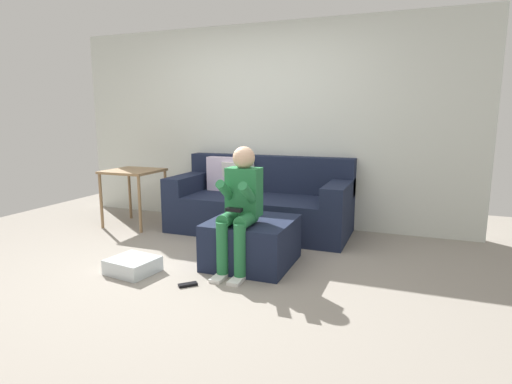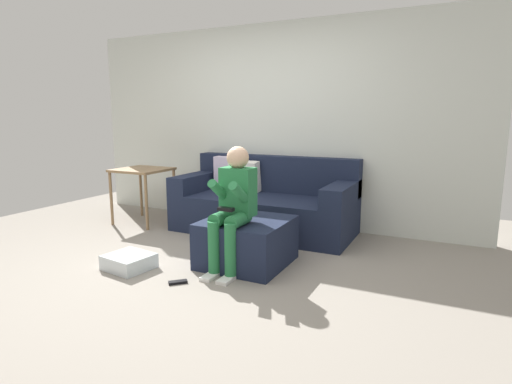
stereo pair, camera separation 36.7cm
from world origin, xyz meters
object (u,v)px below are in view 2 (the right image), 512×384
at_px(storage_bin, 129,262).
at_px(remote_near_ottoman, 178,282).
at_px(side_table, 143,176).
at_px(person_seated, 233,203).
at_px(couch_sectional, 264,204).
at_px(ottoman, 247,242).

bearing_deg(storage_bin, remote_near_ottoman, -8.25).
bearing_deg(side_table, person_seated, -27.72).
distance_m(couch_sectional, side_table, 1.63).
relative_size(couch_sectional, side_table, 2.99).
bearing_deg(remote_near_ottoman, person_seated, 17.50).
bearing_deg(ottoman, side_table, 157.38).
xyz_separation_m(person_seated, side_table, (-1.87, 0.98, -0.01)).
height_order(side_table, remote_near_ottoman, side_table).
bearing_deg(person_seated, storage_bin, -155.24).
bearing_deg(remote_near_ottoman, side_table, 93.29).
bearing_deg(remote_near_ottoman, storage_bin, 127.38).
distance_m(person_seated, storage_bin, 1.10).
distance_m(couch_sectional, ottoman, 1.18).
bearing_deg(storage_bin, person_seated, 24.76).
distance_m(storage_bin, side_table, 1.80).
relative_size(person_seated, side_table, 1.56).
relative_size(couch_sectional, person_seated, 1.91).
relative_size(couch_sectional, remote_near_ottoman, 13.78).
height_order(ottoman, side_table, side_table).
bearing_deg(side_table, couch_sectional, 11.93).
bearing_deg(storage_bin, ottoman, 33.10).
bearing_deg(ottoman, storage_bin, -146.90).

